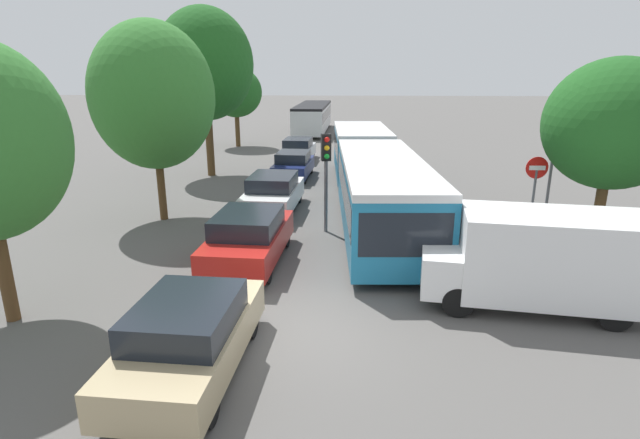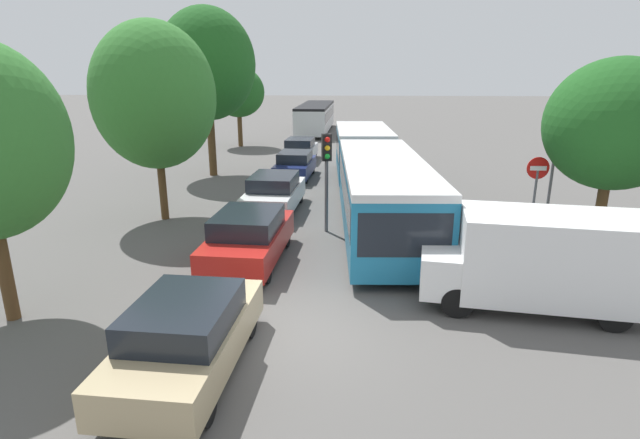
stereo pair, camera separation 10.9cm
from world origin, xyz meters
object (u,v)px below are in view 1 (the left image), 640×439
Objects in this scene: articulated_bus at (371,170)px; traffic_light at (326,161)px; queued_car_tan at (190,336)px; tree_left_far at (206,67)px; queued_car_red at (249,237)px; tree_left_mid at (154,100)px; city_bus_rear at (313,116)px; queued_car_navy at (293,165)px; queued_car_white at (273,193)px; queued_car_silver at (298,150)px; tree_left_distant at (236,92)px; direction_sign_post at (553,159)px; tree_right_near at (613,125)px; no_entry_sign at (535,186)px; white_van at (541,258)px.

traffic_light is at bearing -28.26° from articulated_bus.
traffic_light is at bearing -10.76° from queued_car_tan.
queued_car_tan is at bearing -76.93° from tree_left_far.
traffic_light reaches higher than queued_car_tan.
tree_left_mid reaches higher than queued_car_red.
queued_car_navy is at bearing -177.52° from city_bus_rear.
tree_left_far is (-4.23, 6.91, 4.78)m from queued_car_white.
queued_car_red reaches higher than queued_car_silver.
city_bus_rear is 10.53m from tree_left_distant.
direction_sign_post is at bearing -3.50° from tree_left_mid.
queued_car_silver is 0.58× the size of tree_left_mid.
articulated_bus is 3.98× the size of queued_car_tan.
tree_left_distant is at bearing 28.89° from queued_car_navy.
articulated_bus is at bearing -26.69° from queued_car_red.
tree_right_near reaches higher than queued_car_silver.
queued_car_navy is 0.72× the size of tree_left_distant.
no_entry_sign reaches higher than queued_car_silver.
queued_car_tan is 0.76× the size of tree_right_near.
articulated_bus is 4.28× the size of queued_car_navy.
tree_left_mid is (-3.93, 9.87, 3.65)m from queued_car_tan.
white_van is (3.44, -9.14, -0.25)m from articulated_bus.
queued_car_red reaches higher than queued_car_tan.
queued_car_navy is (0.26, 17.39, -0.05)m from queued_car_tan.
no_entry_sign is (8.79, -29.50, 0.45)m from city_bus_rear.
queued_car_white is (-0.06, -26.23, -0.66)m from city_bus_rear.
queued_car_red is 11.16m from tree_right_near.
queued_car_red is 1.11× the size of queued_car_navy.
tree_left_far is at bearing 143.83° from tree_right_near.
queued_car_white reaches higher than queued_car_navy.
city_bus_rear is 31.72m from queued_car_red.
queued_car_navy is 9.38m from tree_left_mid.
tree_right_near is at bearing -130.83° from queued_car_navy.
tree_left_mid is 1.22× the size of tree_right_near.
tree_right_near is (14.86, -10.86, -1.64)m from tree_left_far.
white_van reaches higher than queued_car_red.
city_bus_rear reaches higher than queued_car_tan.
articulated_bus is 7.69m from queued_car_red.
traffic_light reaches higher than city_bus_rear.
articulated_bus is 4.14m from queued_car_white.
queued_car_tan is at bearing -68.31° from tree_left_mid.
tree_left_mid is (-3.99, -1.18, 3.65)m from queued_car_white.
queued_car_navy is at bearing -7.32° from tree_left_far.
tree_left_far reaches higher than direction_sign_post.
direction_sign_post is at bearing -158.88° from city_bus_rear.
tree_left_far reaches higher than queued_car_white.
queued_car_silver is at bearing 124.74° from tree_right_near.
articulated_bus is at bearing -21.50° from direction_sign_post.
white_van is (7.34, -19.37, 0.53)m from queued_car_silver.
tree_right_near is (10.60, 1.53, 3.12)m from queued_car_red.
articulated_bus reaches higher than city_bus_rear.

